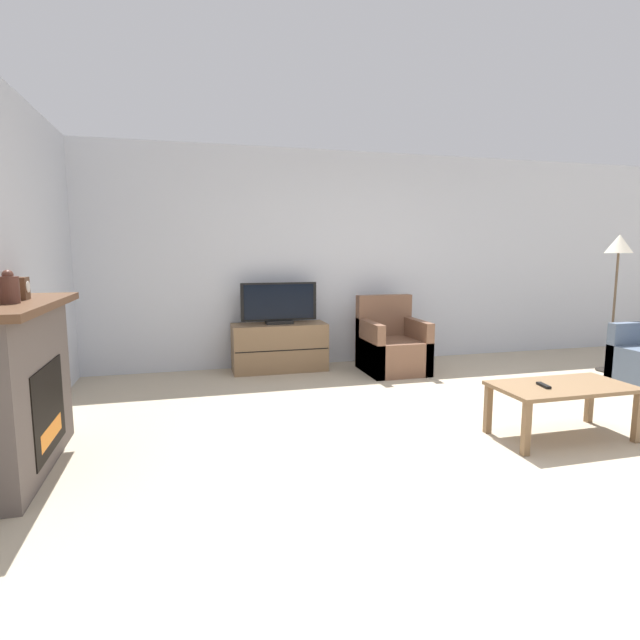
# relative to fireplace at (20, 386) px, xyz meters

# --- Properties ---
(ground_plane) EXTENTS (24.00, 24.00, 0.00)m
(ground_plane) POSITION_rel_fireplace_xyz_m (3.22, -0.24, -0.58)
(ground_plane) COLOR tan
(wall_back) EXTENTS (12.00, 0.06, 2.70)m
(wall_back) POSITION_rel_fireplace_xyz_m (3.22, 2.63, 0.77)
(wall_back) COLOR silver
(wall_back) RESTS_ON ground
(fireplace) EXTENTS (0.44, 1.44, 1.13)m
(fireplace) POSITION_rel_fireplace_xyz_m (0.00, 0.00, 0.00)
(fireplace) COLOR #564C47
(fireplace) RESTS_ON ground
(mantel_vase_centre_left) EXTENTS (0.12, 0.12, 0.21)m
(mantel_vase_centre_left) POSITION_rel_fireplace_xyz_m (0.02, -0.11, 0.65)
(mantel_vase_centre_left) COLOR #512D23
(mantel_vase_centre_left) RESTS_ON fireplace
(mantel_clock) EXTENTS (0.08, 0.11, 0.15)m
(mantel_clock) POSITION_rel_fireplace_xyz_m (0.02, 0.14, 0.63)
(mantel_clock) COLOR brown
(mantel_clock) RESTS_ON fireplace
(tv_stand) EXTENTS (1.14, 0.44, 0.58)m
(tv_stand) POSITION_rel_fireplace_xyz_m (2.14, 2.34, -0.29)
(tv_stand) COLOR brown
(tv_stand) RESTS_ON ground
(tv) EXTENTS (0.92, 0.18, 0.50)m
(tv) POSITION_rel_fireplace_xyz_m (2.14, 2.34, 0.23)
(tv) COLOR black
(tv) RESTS_ON tv_stand
(armchair) EXTENTS (0.70, 0.76, 0.91)m
(armchair) POSITION_rel_fireplace_xyz_m (3.45, 1.96, -0.28)
(armchair) COLOR brown
(armchair) RESTS_ON ground
(coffee_table) EXTENTS (1.06, 0.55, 0.42)m
(coffee_table) POSITION_rel_fireplace_xyz_m (3.88, -0.41, -0.21)
(coffee_table) COLOR brown
(coffee_table) RESTS_ON ground
(remote) EXTENTS (0.06, 0.15, 0.02)m
(remote) POSITION_rel_fireplace_xyz_m (3.70, -0.42, -0.14)
(remote) COLOR black
(remote) RESTS_ON coffee_table
(floor_lamp) EXTENTS (0.31, 0.31, 1.65)m
(floor_lamp) POSITION_rel_fireplace_xyz_m (6.03, 1.28, 0.83)
(floor_lamp) COLOR black
(floor_lamp) RESTS_ON ground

